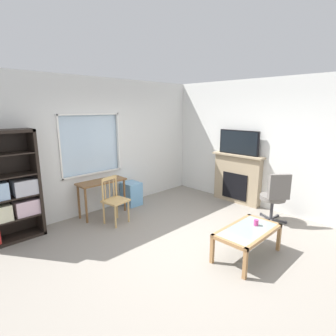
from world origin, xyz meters
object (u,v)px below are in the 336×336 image
bookshelf (9,193)px  wooden_chair (114,200)px  desk_under_window (102,187)px  office_chair (275,195)px  sippy_cup (256,222)px  fireplace (237,178)px  coffee_table (248,233)px  tv (239,142)px  plastic_drawer_unit (131,194)px

bookshelf → wooden_chair: size_ratio=2.06×
desk_under_window → wooden_chair: (-0.04, -0.51, -0.14)m
bookshelf → wooden_chair: (1.61, -0.63, -0.35)m
wooden_chair → office_chair: office_chair is taller
office_chair → sippy_cup: 1.30m
wooden_chair → office_chair: 3.08m
fireplace → coffee_table: fireplace is taller
desk_under_window → sippy_cup: 3.08m
bookshelf → tv: bearing=-21.0°
bookshelf → desk_under_window: (1.65, -0.11, -0.22)m
wooden_chair → office_chair: (2.19, -2.16, 0.09)m
office_chair → coffee_table: size_ratio=0.93×
desk_under_window → fireplace: (2.66, -1.54, -0.03)m
bookshelf → fireplace: size_ratio=1.49×
coffee_table → sippy_cup: sippy_cup is taller
plastic_drawer_unit → sippy_cup: (0.10, -3.00, 0.22)m
wooden_chair → tv: (2.68, -1.02, 0.96)m
coffee_table → wooden_chair: bearing=106.6°
bookshelf → coffee_table: (2.33, -3.04, -0.44)m
office_chair → coffee_table: bearing=-170.0°
plastic_drawer_unit → office_chair: office_chair is taller
office_chair → plastic_drawer_unit: bearing=116.7°
sippy_cup → tv: bearing=38.8°
coffee_table → bookshelf: bearing=127.4°
office_chair → bookshelf: bearing=143.7°
fireplace → office_chair: size_ratio=1.24×
fireplace → plastic_drawer_unit: bearing=139.8°
office_chair → wooden_chair: bearing=135.4°
bookshelf → plastic_drawer_unit: size_ratio=3.51×
tv → sippy_cup: 2.44m
tv → sippy_cup: size_ratio=10.85×
wooden_chair → sippy_cup: wooden_chair is taller
bookshelf → desk_under_window: bearing=-3.9°
plastic_drawer_unit → desk_under_window: bearing=-176.3°
desk_under_window → coffee_table: bearing=-77.0°
bookshelf → sippy_cup: 3.99m
wooden_chair → tv: size_ratio=0.92×
sippy_cup → desk_under_window: bearing=106.7°
plastic_drawer_unit → coffee_table: bearing=-92.0°
plastic_drawer_unit → tv: 2.71m
desk_under_window → office_chair: office_chair is taller
fireplace → tv: bearing=-180.0°
tv → coffee_table: tv is taller
desk_under_window → wooden_chair: size_ratio=1.10×
tv → office_chair: 1.51m
coffee_table → sippy_cup: size_ratio=11.90×
bookshelf → plastic_drawer_unit: 2.49m
plastic_drawer_unit → office_chair: 3.06m
plastic_drawer_unit → coffee_table: plastic_drawer_unit is taller
desk_under_window → tv: 3.16m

